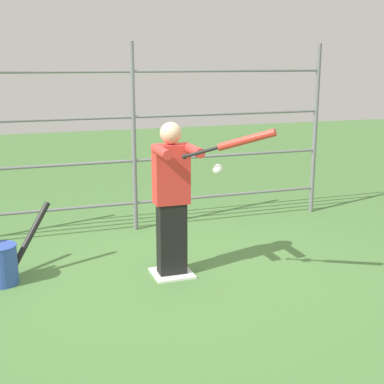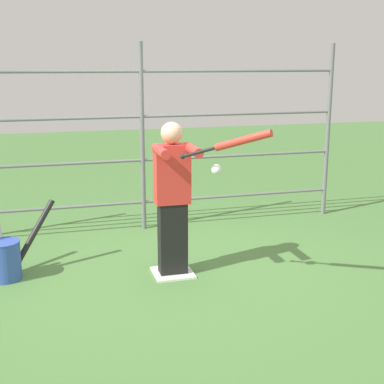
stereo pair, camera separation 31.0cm
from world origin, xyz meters
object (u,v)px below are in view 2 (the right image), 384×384
(baseball_bat_swinging, at_px, (235,143))
(softball_in_flight, at_px, (216,170))
(batter, at_px, (173,195))
(bat_bucket, at_px, (4,256))

(baseball_bat_swinging, height_order, softball_in_flight, baseball_bat_swinging)
(softball_in_flight, bearing_deg, baseball_bat_swinging, 104.55)
(batter, relative_size, bat_bucket, 1.66)
(softball_in_flight, bearing_deg, bat_bucket, -22.61)
(batter, height_order, bat_bucket, batter)
(baseball_bat_swinging, distance_m, softball_in_flight, 0.41)
(batter, relative_size, softball_in_flight, 16.28)
(batter, height_order, baseball_bat_swinging, baseball_bat_swinging)
(baseball_bat_swinging, bearing_deg, batter, -63.23)
(batter, distance_m, baseball_bat_swinging, 1.03)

